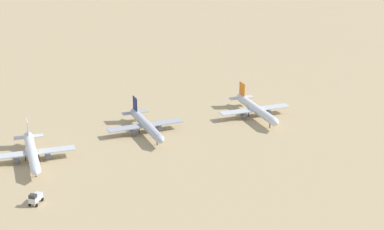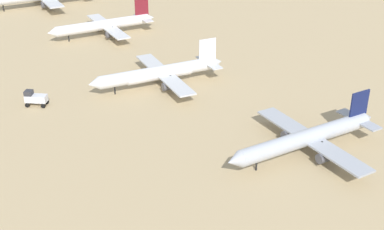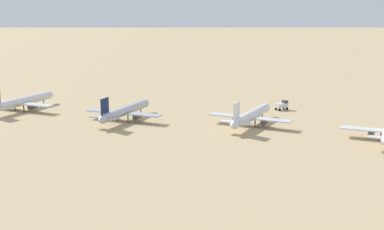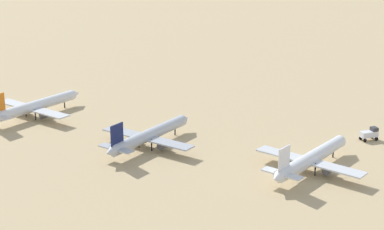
{
  "view_description": "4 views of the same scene",
  "coord_description": "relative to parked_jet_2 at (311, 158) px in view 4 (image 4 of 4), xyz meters",
  "views": [
    {
      "loc": [
        214.54,
        -22.01,
        93.28
      ],
      "look_at": [
        -11.06,
        65.45,
        3.99
      ],
      "focal_mm": 59.24,
      "sensor_mm": 36.0,
      "label": 1
    },
    {
      "loc": [
        56.3,
        114.11,
        55.46
      ],
      "look_at": [
        8.68,
        26.56,
        4.69
      ],
      "focal_mm": 48.59,
      "sensor_mm": 36.0,
      "label": 2
    },
    {
      "loc": [
        -168.24,
        -53.58,
        42.31
      ],
      "look_at": [
        -5.18,
        18.61,
        3.87
      ],
      "focal_mm": 47.64,
      "sensor_mm": 36.0,
      "label": 3
    },
    {
      "loc": [
        -139.21,
        -66.59,
        65.24
      ],
      "look_at": [
        7.5,
        40.93,
        6.49
      ],
      "focal_mm": 59.39,
      "sensor_mm": 36.0,
      "label": 4
    }
  ],
  "objects": [
    {
      "name": "parked_jet_4",
      "position": [
        -12.14,
        94.1,
        0.13
      ],
      "size": [
        38.49,
        31.18,
        11.13
      ],
      "color": "silver",
      "rests_on": "ground"
    },
    {
      "name": "parked_jet_2",
      "position": [
        0.0,
        0.0,
        0.0
      ],
      "size": [
        37.73,
        30.65,
        10.88
      ],
      "color": "silver",
      "rests_on": "ground"
    },
    {
      "name": "service_truck",
      "position": [
        31.95,
        -3.5,
        -1.54
      ],
      "size": [
        5.66,
        5.06,
        3.9
      ],
      "color": "silver",
      "rests_on": "ground"
    },
    {
      "name": "ground_plane",
      "position": [
        -3.36,
        0.72,
        -3.62
      ],
      "size": [
        1800.0,
        1800.0,
        0.0
      ],
      "primitive_type": "plane",
      "color": "tan"
    },
    {
      "name": "parked_jet_3",
      "position": [
        -11.36,
        45.62,
        0.03
      ],
      "size": [
        37.56,
        30.46,
        10.85
      ],
      "color": "#B2B7C1",
      "rests_on": "ground"
    }
  ]
}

